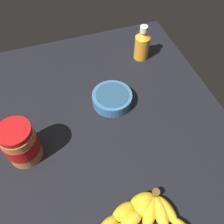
# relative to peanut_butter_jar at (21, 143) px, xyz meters

# --- Properties ---
(ground_plane) EXTENTS (0.91, 0.75, 0.05)m
(ground_plane) POSITION_rel_peanut_butter_jar_xyz_m (0.03, -0.26, -0.09)
(ground_plane) COLOR black
(peanut_butter_jar) EXTENTS (0.10, 0.10, 0.13)m
(peanut_butter_jar) POSITION_rel_peanut_butter_jar_xyz_m (0.00, 0.00, 0.00)
(peanut_butter_jar) COLOR #B27238
(peanut_butter_jar) RESTS_ON ground_plane
(honey_bottle) EXTENTS (0.06, 0.06, 0.14)m
(honey_bottle) POSITION_rel_peanut_butter_jar_xyz_m (0.29, -0.48, -0.00)
(honey_bottle) COLOR orange
(honey_bottle) RESTS_ON ground_plane
(small_bowl) EXTENTS (0.13, 0.13, 0.04)m
(small_bowl) POSITION_rel_peanut_butter_jar_xyz_m (0.11, -0.30, -0.04)
(small_bowl) COLOR teal
(small_bowl) RESTS_ON ground_plane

